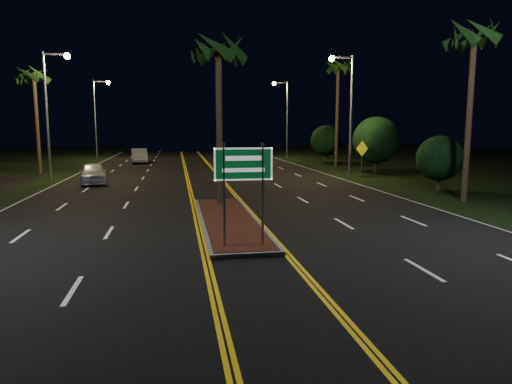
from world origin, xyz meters
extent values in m
plane|color=black|center=(0.00, 0.00, 0.00)|extent=(120.00, 120.00, 0.00)
cube|color=gray|center=(0.00, 7.00, 0.07)|extent=(2.25, 10.25, 0.15)
cube|color=#592819|center=(0.00, 7.00, 0.16)|extent=(2.00, 10.00, 0.02)
cylinder|color=gray|center=(-0.60, 2.80, 1.75)|extent=(0.08, 0.08, 3.20)
cylinder|color=gray|center=(0.60, 2.80, 1.75)|extent=(0.08, 0.08, 3.20)
cube|color=#07471E|center=(0.00, 2.80, 2.70)|extent=(1.80, 0.04, 1.00)
cube|color=white|center=(0.00, 2.77, 2.70)|extent=(1.80, 0.01, 1.00)
cylinder|color=gray|center=(-11.00, 24.00, 4.50)|extent=(0.18, 0.18, 9.00)
cube|color=gray|center=(-10.20, 24.00, 8.85)|extent=(1.60, 0.12, 0.12)
sphere|color=#F6CA6E|center=(-9.40, 24.00, 8.75)|extent=(0.44, 0.44, 0.44)
cylinder|color=gray|center=(-11.00, 44.00, 4.50)|extent=(0.18, 0.18, 9.00)
cube|color=gray|center=(-10.20, 44.00, 8.85)|extent=(1.60, 0.12, 0.12)
sphere|color=#F6CA6E|center=(-9.40, 44.00, 8.75)|extent=(0.44, 0.44, 0.44)
cylinder|color=gray|center=(11.00, 22.00, 4.50)|extent=(0.18, 0.18, 9.00)
cube|color=gray|center=(10.20, 22.00, 8.85)|extent=(1.60, 0.12, 0.12)
sphere|color=#F6CA6E|center=(9.40, 22.00, 8.75)|extent=(0.44, 0.44, 0.44)
cylinder|color=gray|center=(11.00, 42.00, 4.50)|extent=(0.18, 0.18, 9.00)
cube|color=gray|center=(10.20, 42.00, 8.85)|extent=(1.60, 0.12, 0.12)
sphere|color=#F6CA6E|center=(9.40, 42.00, 8.75)|extent=(0.44, 0.44, 0.44)
cylinder|color=#382819|center=(0.00, 10.50, 3.75)|extent=(0.28, 0.28, 7.50)
cylinder|color=#382819|center=(-12.80, 28.00, 4.00)|extent=(0.28, 0.28, 8.00)
cylinder|color=#382819|center=(12.50, 10.00, 4.25)|extent=(0.28, 0.28, 8.50)
cylinder|color=#382819|center=(12.80, 30.00, 4.75)|extent=(0.28, 0.28, 9.50)
cylinder|color=#382819|center=(13.50, 14.00, 0.45)|extent=(0.24, 0.24, 0.90)
sphere|color=black|center=(13.50, 14.00, 1.95)|extent=(2.70, 2.70, 2.70)
cylinder|color=#382819|center=(14.00, 24.00, 0.63)|extent=(0.24, 0.24, 1.26)
sphere|color=black|center=(14.00, 24.00, 2.73)|extent=(3.78, 3.78, 3.78)
cylinder|color=#382819|center=(13.80, 36.00, 0.54)|extent=(0.24, 0.24, 1.08)
sphere|color=black|center=(13.80, 36.00, 2.34)|extent=(3.24, 3.24, 3.24)
imported|color=silver|center=(-7.57, 21.16, 0.83)|extent=(2.92, 5.26, 1.66)
imported|color=silver|center=(-5.85, 38.87, 0.88)|extent=(2.77, 5.46, 1.75)
cylinder|color=gray|center=(11.88, 21.78, 1.19)|extent=(0.07, 0.07, 2.38)
cube|color=yellow|center=(11.88, 21.76, 2.17)|extent=(1.09, 0.42, 1.15)
camera|label=1|loc=(-2.01, -10.91, 3.84)|focal=32.00mm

